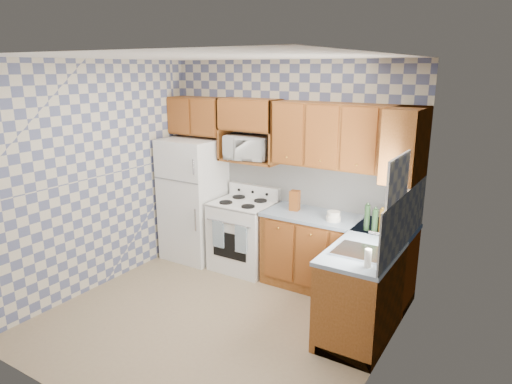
{
  "coord_description": "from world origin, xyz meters",
  "views": [
    {
      "loc": [
        2.66,
        -3.46,
        2.6
      ],
      "look_at": [
        0.05,
        0.75,
        1.25
      ],
      "focal_mm": 32.0,
      "sensor_mm": 36.0,
      "label": 1
    }
  ],
  "objects_px": {
    "stove_body": "(243,236)",
    "microwave": "(248,147)",
    "electric_kettle": "(389,218)",
    "refrigerator": "(194,199)"
  },
  "relations": [
    {
      "from": "stove_body",
      "to": "microwave",
      "type": "bearing_deg",
      "value": 103.17
    },
    {
      "from": "stove_body",
      "to": "electric_kettle",
      "type": "xyz_separation_m",
      "value": [
        1.88,
        0.04,
        0.57
      ]
    },
    {
      "from": "refrigerator",
      "to": "stove_body",
      "type": "relative_size",
      "value": 1.87
    },
    {
      "from": "refrigerator",
      "to": "electric_kettle",
      "type": "relative_size",
      "value": 8.59
    },
    {
      "from": "stove_body",
      "to": "refrigerator",
      "type": "bearing_deg",
      "value": -178.22
    },
    {
      "from": "stove_body",
      "to": "microwave",
      "type": "distance_m",
      "value": 1.17
    },
    {
      "from": "microwave",
      "to": "electric_kettle",
      "type": "xyz_separation_m",
      "value": [
        1.92,
        -0.14,
        -0.59
      ]
    },
    {
      "from": "refrigerator",
      "to": "stove_body",
      "type": "bearing_deg",
      "value": 1.78
    },
    {
      "from": "electric_kettle",
      "to": "stove_body",
      "type": "bearing_deg",
      "value": -178.84
    },
    {
      "from": "refrigerator",
      "to": "electric_kettle",
      "type": "bearing_deg",
      "value": 1.35
    }
  ]
}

